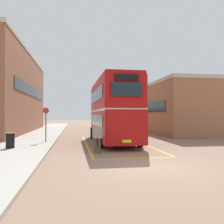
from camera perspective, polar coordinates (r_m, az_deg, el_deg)
name	(u,v)px	position (r m, az deg, el deg)	size (l,w,h in m)	color
ground_plane	(106,136)	(24.57, -1.42, -5.59)	(135.60, 135.60, 0.00)	#846651
sidewalk_left	(42,134)	(26.99, -15.95, -4.96)	(4.00, 57.60, 0.14)	#A39E93
brick_building_left	(3,93)	(31.21, -23.76, 4.06)	(6.35, 22.23, 9.26)	brown
depot_building_right	(175,108)	(30.51, 14.39, 0.84)	(6.82, 15.14, 5.76)	#9E6647
double_decker_bus	(112,110)	(19.11, 0.11, 0.52)	(2.97, 10.26, 4.75)	black
single_deck_bus	(109,118)	(38.53, -0.59, -1.31)	(3.15, 9.36, 3.02)	black
pedestrian_boarding	(98,135)	(13.62, -3.35, -5.39)	(0.56, 0.34, 1.74)	#473828
litter_bin	(10,140)	(16.07, -22.44, -6.06)	(0.54, 0.54, 0.93)	black
bus_stop_sign	(46,121)	(18.85, -15.01, -2.03)	(0.44, 0.08, 2.52)	#4C4C51
bay_marking_yellow	(117,145)	(17.35, 1.10, -7.68)	(4.39, 12.27, 0.01)	gold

